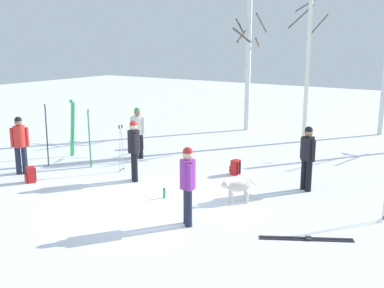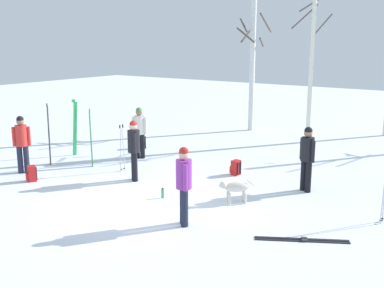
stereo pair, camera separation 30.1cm
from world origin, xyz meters
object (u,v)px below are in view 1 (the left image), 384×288
at_px(backpack_0, 31,175).
at_px(backpack_1, 235,167).
at_px(water_bottle_0, 164,193).
at_px(birch_tree_1, 308,51).
at_px(person_1, 20,141).
at_px(ski_pair_planted_1, 47,135).
at_px(ski_pair_lying_0, 306,239).
at_px(ski_poles_1, 121,147).
at_px(person_3, 138,130).
at_px(person_0, 188,181).
at_px(person_4, 307,154).
at_px(backpack_2, 139,143).
at_px(ski_pair_planted_2, 72,128).
at_px(person_2, 134,147).
at_px(ski_pair_planted_0, 89,138).
at_px(dog, 237,187).
at_px(birch_tree_0, 248,53).

distance_m(backpack_0, backpack_1, 5.82).
distance_m(water_bottle_0, birch_tree_1, 9.02).
relative_size(person_1, ski_pair_planted_1, 0.88).
relative_size(ski_pair_planted_1, ski_pair_lying_0, 1.15).
bearing_deg(ski_poles_1, person_3, 112.45).
bearing_deg(backpack_1, person_3, -178.21).
xyz_separation_m(person_1, water_bottle_0, (4.81, 0.60, -0.86)).
distance_m(person_0, person_1, 6.28).
bearing_deg(person_0, person_3, 140.34).
distance_m(ski_poles_1, birch_tree_1, 8.22).
bearing_deg(birch_tree_1, backpack_0, -115.21).
distance_m(person_1, person_4, 8.18).
relative_size(backpack_1, backpack_2, 1.00).
distance_m(ski_pair_planted_2, water_bottle_0, 5.58).
xyz_separation_m(person_1, backpack_1, (5.29, 3.44, -0.77)).
bearing_deg(person_2, ski_pair_planted_1, -175.75).
bearing_deg(water_bottle_0, person_4, 43.32).
relative_size(person_1, ski_pair_planted_0, 0.94).
bearing_deg(dog, backpack_1, 119.30).
distance_m(person_2, birch_tree_1, 8.30).
height_order(ski_pair_planted_1, ski_pair_planted_2, ski_pair_planted_1).
bearing_deg(backpack_0, person_1, 156.32).
height_order(person_3, ski_pair_planted_1, ski_pair_planted_1).
relative_size(dog, ski_pair_planted_2, 0.35).
bearing_deg(birch_tree_0, person_0, -69.39).
relative_size(backpack_2, birch_tree_1, 0.06).
bearing_deg(ski_pair_planted_0, birch_tree_0, 81.16).
height_order(ski_pair_lying_0, backpack_2, backpack_2).
bearing_deg(dog, water_bottle_0, -156.74).
distance_m(dog, birch_tree_0, 9.90).
height_order(person_0, ski_pair_planted_2, ski_pair_planted_2).
height_order(ski_pair_planted_0, ski_pair_planted_1, ski_pair_planted_1).
bearing_deg(ski_poles_1, backpack_2, 119.97).
relative_size(backpack_0, birch_tree_0, 0.07).
bearing_deg(birch_tree_0, person_1, -103.60).
xyz_separation_m(ski_pair_planted_2, birch_tree_0, (2.79, 7.45, 2.37)).
height_order(dog, ski_pair_lying_0, dog).
distance_m(ski_pair_planted_0, backpack_1, 4.58).
distance_m(backpack_0, birch_tree_1, 10.85).
bearing_deg(ski_pair_planted_1, person_2, 4.25).
bearing_deg(person_4, person_3, 178.56).
relative_size(dog, backpack_0, 1.55).
bearing_deg(birch_tree_1, birch_tree_0, 163.48).
height_order(person_1, backpack_2, person_1).
bearing_deg(ski_poles_1, person_1, -141.57).
height_order(dog, birch_tree_0, birch_tree_0).
height_order(person_3, backpack_0, person_3).
xyz_separation_m(person_2, water_bottle_0, (1.58, -0.72, -0.86)).
height_order(ski_poles_1, birch_tree_1, birch_tree_1).
bearing_deg(birch_tree_0, backpack_1, -65.54).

